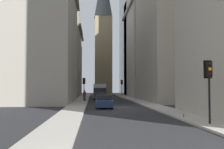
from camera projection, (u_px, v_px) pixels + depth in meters
ground_plane at (116, 107)px, 28.63m from camera, size 135.00×135.00×0.00m
sidewalk_right at (76, 107)px, 28.30m from camera, size 90.00×2.20×0.14m
sidewalk_left at (156, 107)px, 28.97m from camera, size 90.00×2.20×0.14m
building_left_midfar at (175, 21)px, 41.39m from camera, size 16.03×10.50×25.94m
building_left_far at (149, 46)px, 60.19m from camera, size 17.03×10.50×23.89m
building_right_far at (59, 57)px, 59.61m from camera, size 17.42×10.50×18.68m
building_right_midfar at (40, 34)px, 38.61m from camera, size 17.44×10.50×20.69m
church_spire at (103, 26)px, 73.21m from camera, size 5.31×5.31×37.59m
delivery_truck at (100, 91)px, 47.20m from camera, size 6.46×2.25×2.84m
sedan_navy at (104, 102)px, 28.03m from camera, size 4.30×1.78×1.42m
traffic_light_foreground at (209, 77)px, 15.25m from camera, size 0.43×0.52×3.78m
traffic_light_midblock at (84, 83)px, 45.99m from camera, size 0.43×0.52×3.77m
traffic_light_far_junction at (122, 84)px, 60.86m from camera, size 0.43×0.52×3.82m
pedestrian at (85, 95)px, 39.14m from camera, size 0.26×0.44×1.71m
discarded_bottle at (184, 116)px, 18.23m from camera, size 0.07×0.07×0.27m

